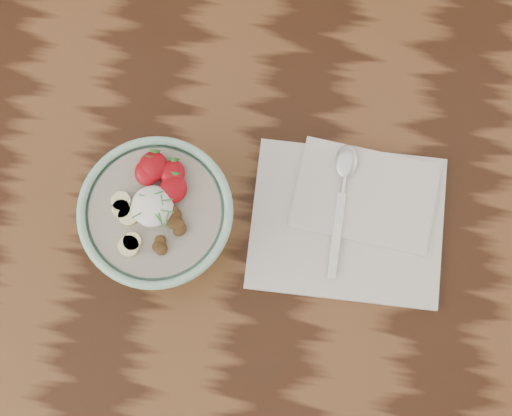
{
  "coord_description": "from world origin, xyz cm",
  "views": [
    {
      "loc": [
        19.34,
        -19.0,
        164.29
      ],
      "look_at": [
        17.04,
        -2.45,
        85.68
      ],
      "focal_mm": 50.0,
      "sensor_mm": 36.0,
      "label": 1
    }
  ],
  "objects": [
    {
      "name": "table",
      "position": [
        0.0,
        0.0,
        65.7
      ],
      "size": [
        160.0,
        90.0,
        75.0
      ],
      "color": "black",
      "rests_on": "ground"
    },
    {
      "name": "breakfast_bowl",
      "position": [
        5.63,
        -4.17,
        81.13
      ],
      "size": [
        17.95,
        17.95,
        11.94
      ],
      "rotation": [
        0.0,
        0.0,
        -0.41
      ],
      "color": "#99CEB3",
      "rests_on": "table"
    },
    {
      "name": "napkin",
      "position": [
        28.84,
        0.15,
        75.62
      ],
      "size": [
        24.57,
        20.47,
        1.49
      ],
      "rotation": [
        0.0,
        0.0,
        0.02
      ],
      "color": "silver",
      "rests_on": "table"
    },
    {
      "name": "spoon",
      "position": [
        27.31,
        4.6,
        76.86
      ],
      "size": [
        2.96,
        17.34,
        0.91
      ],
      "rotation": [
        0.0,
        0.0,
        -0.01
      ],
      "color": "silver",
      "rests_on": "napkin"
    }
  ]
}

